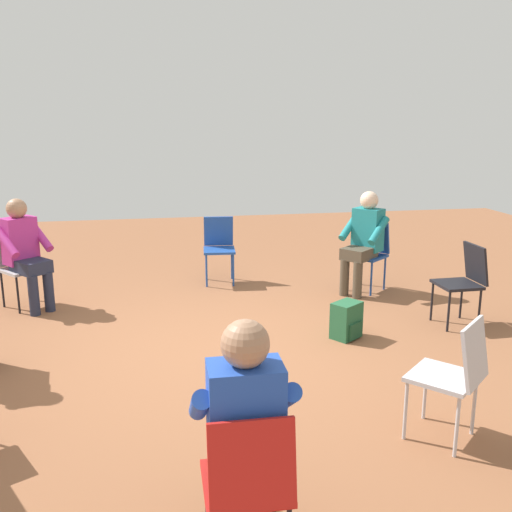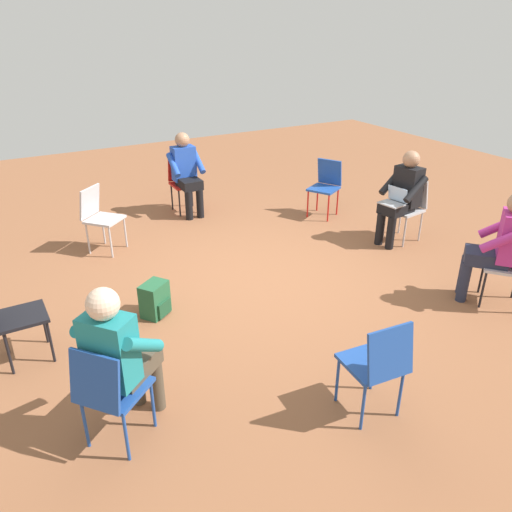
{
  "view_description": "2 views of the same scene",
  "coord_description": "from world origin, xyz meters",
  "px_view_note": "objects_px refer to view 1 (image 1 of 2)",
  "views": [
    {
      "loc": [
        0.47,
        4.88,
        2.09
      ],
      "look_at": [
        -0.37,
        0.36,
        0.98
      ],
      "focal_mm": 40.0,
      "sensor_mm": 36.0,
      "label": 1
    },
    {
      "loc": [
        -2.62,
        -4.45,
        2.79
      ],
      "look_at": [
        -0.3,
        -0.35,
        0.52
      ],
      "focal_mm": 35.0,
      "sensor_mm": 36.0,
      "label": 2
    }
  ],
  "objects_px": {
    "chair_southwest": "(370,250)",
    "chair_northwest": "(455,371)",
    "chair_west": "(464,278)",
    "person_in_magenta": "(25,248)",
    "chair_north": "(248,481)",
    "person_in_blue": "(243,423)",
    "chair_south": "(219,245)",
    "chair_southeast": "(19,263)",
    "person_in_teal": "(364,237)",
    "backpack_near_laptop_user": "(346,322)"
  },
  "relations": [
    {
      "from": "chair_south",
      "to": "chair_southwest",
      "type": "bearing_deg",
      "value": 164.18
    },
    {
      "from": "chair_southeast",
      "to": "chair_north",
      "type": "bearing_deg",
      "value": 73.09
    },
    {
      "from": "chair_northwest",
      "to": "chair_north",
      "type": "bearing_deg",
      "value": 168.62
    },
    {
      "from": "chair_north",
      "to": "person_in_teal",
      "type": "bearing_deg",
      "value": 63.82
    },
    {
      "from": "chair_west",
      "to": "chair_southwest",
      "type": "bearing_deg",
      "value": 18.07
    },
    {
      "from": "chair_southeast",
      "to": "chair_southwest",
      "type": "bearing_deg",
      "value": 138.42
    },
    {
      "from": "person_in_blue",
      "to": "backpack_near_laptop_user",
      "type": "distance_m",
      "value": 3.01
    },
    {
      "from": "person_in_teal",
      "to": "chair_west",
      "type": "bearing_deg",
      "value": 165.77
    },
    {
      "from": "chair_northwest",
      "to": "person_in_teal",
      "type": "distance_m",
      "value": 3.35
    },
    {
      "from": "chair_south",
      "to": "person_in_magenta",
      "type": "height_order",
      "value": "person_in_magenta"
    },
    {
      "from": "chair_southwest",
      "to": "chair_south",
      "type": "height_order",
      "value": "same"
    },
    {
      "from": "person_in_blue",
      "to": "chair_southwest",
      "type": "bearing_deg",
      "value": 62.12
    },
    {
      "from": "chair_southwest",
      "to": "chair_northwest",
      "type": "relative_size",
      "value": 1.0
    },
    {
      "from": "chair_north",
      "to": "chair_west",
      "type": "bearing_deg",
      "value": 47.54
    },
    {
      "from": "chair_north",
      "to": "chair_south",
      "type": "bearing_deg",
      "value": 85.58
    },
    {
      "from": "chair_northwest",
      "to": "backpack_near_laptop_user",
      "type": "distance_m",
      "value": 1.9
    },
    {
      "from": "chair_south",
      "to": "chair_southeast",
      "type": "relative_size",
      "value": 1.0
    },
    {
      "from": "chair_north",
      "to": "person_in_teal",
      "type": "relative_size",
      "value": 0.69
    },
    {
      "from": "chair_south",
      "to": "chair_southeast",
      "type": "distance_m",
      "value": 2.42
    },
    {
      "from": "chair_northwest",
      "to": "person_in_blue",
      "type": "distance_m",
      "value": 1.68
    },
    {
      "from": "person_in_teal",
      "to": "backpack_near_laptop_user",
      "type": "relative_size",
      "value": 3.44
    },
    {
      "from": "person_in_blue",
      "to": "person_in_magenta",
      "type": "relative_size",
      "value": 1.0
    },
    {
      "from": "chair_west",
      "to": "person_in_blue",
      "type": "height_order",
      "value": "person_in_blue"
    },
    {
      "from": "chair_northwest",
      "to": "chair_north",
      "type": "height_order",
      "value": "same"
    },
    {
      "from": "chair_north",
      "to": "chair_southeast",
      "type": "relative_size",
      "value": 1.0
    },
    {
      "from": "chair_west",
      "to": "backpack_near_laptop_user",
      "type": "distance_m",
      "value": 1.35
    },
    {
      "from": "chair_west",
      "to": "backpack_near_laptop_user",
      "type": "relative_size",
      "value": 2.36
    },
    {
      "from": "person_in_teal",
      "to": "person_in_magenta",
      "type": "bearing_deg",
      "value": 49.26
    },
    {
      "from": "person_in_teal",
      "to": "person_in_blue",
      "type": "relative_size",
      "value": 1.0
    },
    {
      "from": "chair_west",
      "to": "chair_southeast",
      "type": "xyz_separation_m",
      "value": [
        4.62,
        -1.49,
        0.0
      ]
    },
    {
      "from": "chair_southwest",
      "to": "chair_southeast",
      "type": "distance_m",
      "value": 4.15
    },
    {
      "from": "chair_southwest",
      "to": "chair_south",
      "type": "bearing_deg",
      "value": 29.84
    },
    {
      "from": "chair_southwest",
      "to": "person_in_magenta",
      "type": "relative_size",
      "value": 0.69
    },
    {
      "from": "chair_northwest",
      "to": "backpack_near_laptop_user",
      "type": "bearing_deg",
      "value": 50.26
    },
    {
      "from": "chair_southeast",
      "to": "person_in_magenta",
      "type": "height_order",
      "value": "person_in_magenta"
    },
    {
      "from": "chair_northwest",
      "to": "person_in_magenta",
      "type": "distance_m",
      "value": 4.71
    },
    {
      "from": "chair_southwest",
      "to": "person_in_magenta",
      "type": "xyz_separation_m",
      "value": [
        4.04,
        0.02,
        0.2
      ]
    },
    {
      "from": "chair_south",
      "to": "person_in_teal",
      "type": "relative_size",
      "value": 0.69
    },
    {
      "from": "chair_north",
      "to": "person_in_blue",
      "type": "relative_size",
      "value": 0.69
    },
    {
      "from": "chair_west",
      "to": "chair_northwest",
      "type": "relative_size",
      "value": 1.0
    },
    {
      "from": "person_in_teal",
      "to": "backpack_near_laptop_user",
      "type": "distance_m",
      "value": 1.67
    },
    {
      "from": "chair_north",
      "to": "person_in_blue",
      "type": "xyz_separation_m",
      "value": [
        -0.0,
        -0.17,
        0.2
      ]
    },
    {
      "from": "chair_southwest",
      "to": "chair_northwest",
      "type": "xyz_separation_m",
      "value": [
        0.76,
        3.4,
        0.0
      ]
    },
    {
      "from": "chair_northwest",
      "to": "backpack_near_laptop_user",
      "type": "xyz_separation_m",
      "value": [
        0.07,
        -1.87,
        -0.34
      ]
    },
    {
      "from": "chair_west",
      "to": "chair_south",
      "type": "height_order",
      "value": "same"
    },
    {
      "from": "chair_southwest",
      "to": "chair_southeast",
      "type": "relative_size",
      "value": 1.0
    },
    {
      "from": "chair_north",
      "to": "person_in_teal",
      "type": "height_order",
      "value": "person_in_teal"
    },
    {
      "from": "chair_west",
      "to": "chair_southeast",
      "type": "relative_size",
      "value": 1.0
    },
    {
      "from": "chair_west",
      "to": "person_in_magenta",
      "type": "relative_size",
      "value": 0.69
    },
    {
      "from": "chair_southwest",
      "to": "chair_north",
      "type": "height_order",
      "value": "same"
    }
  ]
}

